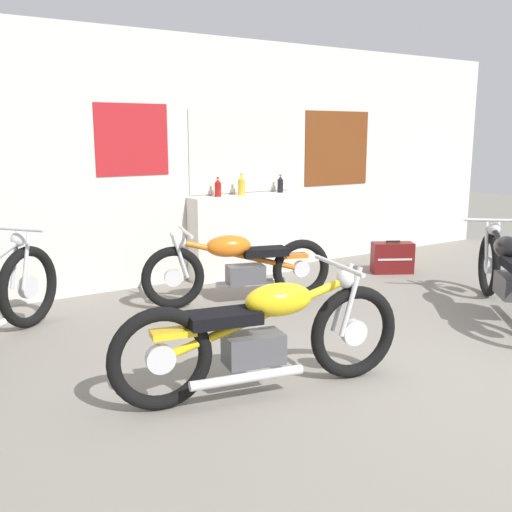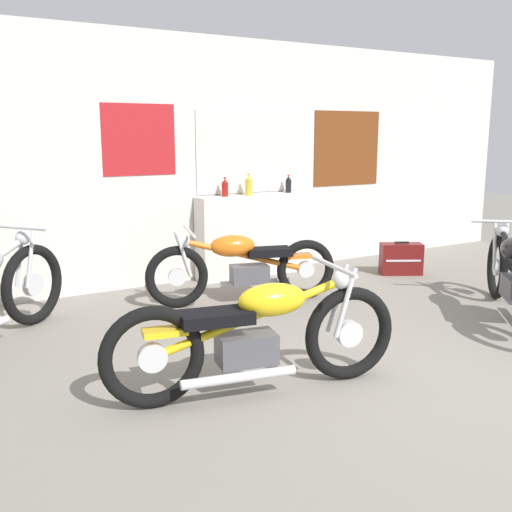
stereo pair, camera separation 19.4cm
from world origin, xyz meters
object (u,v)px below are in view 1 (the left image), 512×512
at_px(bottle_center, 280,185).
at_px(hard_case_darkred, 392,258).
at_px(motorcycle_orange, 239,266).
at_px(motorcycle_yellow, 263,334).
at_px(motorcycle_black, 510,274).
at_px(bottle_leftmost, 218,188).
at_px(bottle_left_center, 242,186).

bearing_deg(bottle_center, hard_case_darkred, -40.63).
bearing_deg(motorcycle_orange, motorcycle_yellow, -117.42).
bearing_deg(bottle_center, motorcycle_yellow, -127.16).
height_order(bottle_center, hard_case_darkred, bottle_center).
bearing_deg(hard_case_darkred, motorcycle_black, -102.57).
xyz_separation_m(motorcycle_black, hard_case_darkred, (0.43, 1.91, -0.23)).
distance_m(bottle_leftmost, bottle_left_center, 0.31).
distance_m(bottle_leftmost, hard_case_darkred, 2.34).
xyz_separation_m(bottle_left_center, bottle_center, (0.60, 0.04, -0.02)).
height_order(bottle_leftmost, bottle_center, bottle_leftmost).
bearing_deg(motorcycle_black, motorcycle_orange, 136.37).
bearing_deg(motorcycle_black, hard_case_darkred, 77.43).
xyz_separation_m(bottle_center, motorcycle_yellow, (-2.25, -2.96, -0.68)).
bearing_deg(hard_case_darkred, motorcycle_yellow, -148.30).
xyz_separation_m(bottle_left_center, motorcycle_orange, (-0.65, -0.99, -0.71)).
relative_size(bottle_left_center, motorcycle_black, 0.15).
bearing_deg(bottle_leftmost, motorcycle_orange, -108.61).
height_order(motorcycle_yellow, hard_case_darkred, motorcycle_yellow).
bearing_deg(motorcycle_yellow, bottle_left_center, 60.54).
height_order(motorcycle_orange, hard_case_darkred, motorcycle_orange).
bearing_deg(bottle_center, motorcycle_orange, -140.40).
bearing_deg(bottle_leftmost, hard_case_darkred, -24.70).
distance_m(motorcycle_black, hard_case_darkred, 1.97).
bearing_deg(motorcycle_yellow, bottle_leftmost, 65.48).
xyz_separation_m(motorcycle_black, motorcycle_orange, (-1.88, 1.80, -0.03)).
distance_m(bottle_left_center, motorcycle_orange, 1.38).
distance_m(bottle_leftmost, bottle_center, 0.90).
relative_size(bottle_center, motorcycle_black, 0.13).
bearing_deg(bottle_left_center, motorcycle_yellow, -119.46).
height_order(bottle_left_center, motorcycle_orange, bottle_left_center).
height_order(motorcycle_black, hard_case_darkred, motorcycle_black).
xyz_separation_m(bottle_leftmost, bottle_left_center, (0.30, -0.03, 0.02)).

